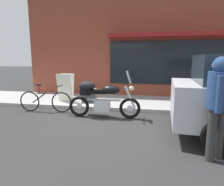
# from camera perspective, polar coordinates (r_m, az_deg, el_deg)

# --- Properties ---
(ground_plane) EXTENTS (80.00, 80.00, 0.00)m
(ground_plane) POSITION_cam_1_polar(r_m,az_deg,el_deg) (5.46, -5.74, -8.24)
(ground_plane) COLOR #2E2E2E
(touring_motorcycle) EXTENTS (2.11, 0.64, 1.38)m
(touring_motorcycle) POSITION_cam_1_polar(r_m,az_deg,el_deg) (5.72, -3.61, -1.22)
(touring_motorcycle) COLOR black
(touring_motorcycle) RESTS_ON ground_plane
(parked_bicycle) EXTENTS (1.74, 0.48, 0.92)m
(parked_bicycle) POSITION_cam_1_polar(r_m,az_deg,el_deg) (6.67, -18.88, -2.15)
(parked_bicycle) COLOR black
(parked_bicycle) RESTS_ON ground_plane
(pedestrian_walking) EXTENTS (0.48, 0.54, 1.73)m
(pedestrian_walking) POSITION_cam_1_polar(r_m,az_deg,el_deg) (3.60, 28.69, -0.90)
(pedestrian_walking) COLOR #303030
(pedestrian_walking) RESTS_ON ground_plane
(sandwich_board_sign) EXTENTS (0.55, 0.43, 1.04)m
(sandwich_board_sign) POSITION_cam_1_polar(r_m,az_deg,el_deg) (7.54, -13.33, 1.56)
(sandwich_board_sign) COLOR silver
(sandwich_board_sign) RESTS_ON sidewalk_curb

